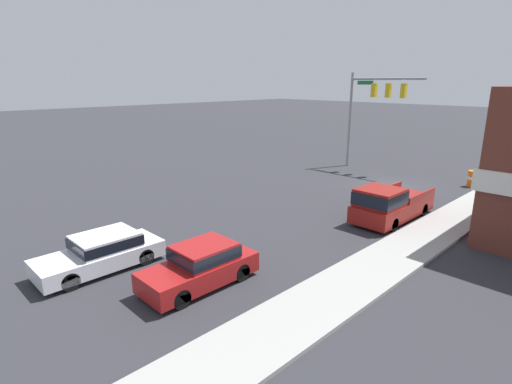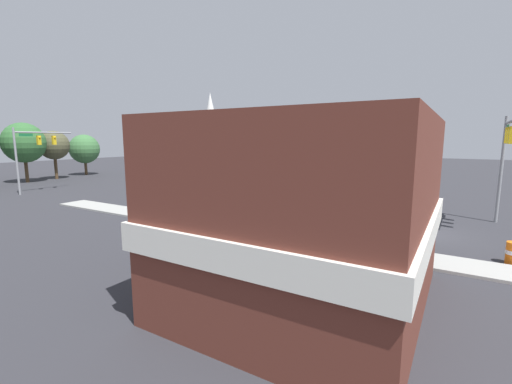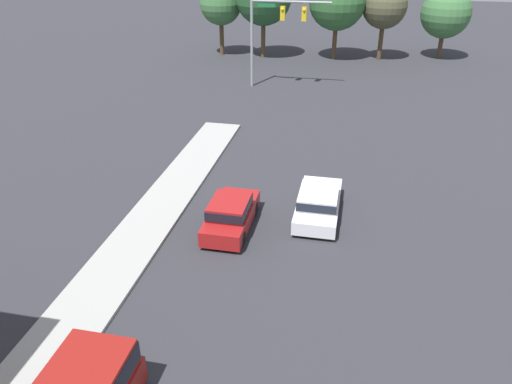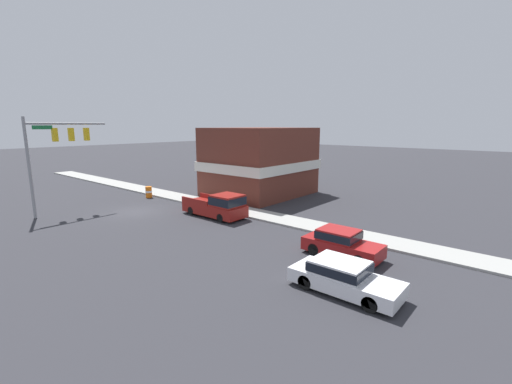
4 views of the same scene
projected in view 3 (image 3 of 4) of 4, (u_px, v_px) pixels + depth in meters
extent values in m
cylinder|color=gray|center=(252.00, 42.00, 40.49)|extent=(0.22, 0.22, 7.30)
cylinder|color=gray|center=(291.00, 2.00, 38.44)|extent=(6.27, 0.18, 0.18)
cube|color=gold|center=(283.00, 13.00, 38.96)|extent=(0.36, 0.36, 1.05)
sphere|color=yellow|center=(282.00, 9.00, 38.64)|extent=(0.22, 0.22, 0.22)
cube|color=gold|center=(304.00, 14.00, 38.66)|extent=(0.36, 0.36, 1.05)
sphere|color=yellow|center=(304.00, 10.00, 38.34)|extent=(0.22, 0.22, 0.22)
cube|color=#196B38|center=(267.00, 5.00, 38.92)|extent=(1.40, 0.04, 0.30)
cylinder|color=black|center=(222.00, 205.00, 23.57)|extent=(0.22, 0.66, 0.66)
cylinder|color=black|center=(254.00, 208.00, 23.29)|extent=(0.22, 0.66, 0.66)
cylinder|color=black|center=(206.00, 235.00, 21.32)|extent=(0.22, 0.66, 0.66)
cylinder|color=black|center=(241.00, 239.00, 21.04)|extent=(0.22, 0.66, 0.66)
cube|color=maroon|center=(231.00, 217.00, 22.21)|extent=(1.77, 4.21, 0.72)
cube|color=maroon|center=(229.00, 207.00, 21.68)|extent=(1.62, 2.02, 0.59)
cube|color=black|center=(229.00, 207.00, 21.68)|extent=(1.64, 2.10, 0.41)
cylinder|color=black|center=(304.00, 192.00, 24.73)|extent=(0.22, 0.66, 0.66)
cylinder|color=black|center=(338.00, 195.00, 24.42)|extent=(0.22, 0.66, 0.66)
cylinder|color=black|center=(296.00, 222.00, 22.23)|extent=(0.22, 0.66, 0.66)
cylinder|color=black|center=(334.00, 226.00, 21.93)|extent=(0.22, 0.66, 0.66)
cube|color=silver|center=(318.00, 205.00, 23.25)|extent=(1.90, 4.66, 0.62)
cube|color=silver|center=(319.00, 197.00, 22.73)|extent=(1.75, 2.24, 0.55)
cube|color=black|center=(319.00, 197.00, 22.73)|extent=(1.77, 2.33, 0.39)
cube|color=maroon|center=(89.00, 373.00, 13.30)|extent=(1.95, 2.06, 0.87)
cube|color=black|center=(89.00, 373.00, 13.30)|extent=(1.97, 2.14, 0.61)
cylinder|color=#4C3823|center=(222.00, 39.00, 51.77)|extent=(0.44, 0.44, 3.16)
sphere|color=#3D703D|center=(221.00, 3.00, 50.13)|extent=(4.23, 4.23, 4.23)
cylinder|color=#4C3823|center=(263.00, 40.00, 50.68)|extent=(0.44, 0.44, 3.39)
cylinder|color=#4C3823|center=(334.00, 44.00, 49.99)|extent=(0.44, 0.44, 3.06)
sphere|color=#336633|center=(337.00, 1.00, 48.09)|extent=(5.54, 5.54, 5.54)
cylinder|color=#4C3823|center=(380.00, 43.00, 49.82)|extent=(0.44, 0.44, 3.19)
sphere|color=#4C4C33|center=(385.00, 6.00, 48.15)|extent=(4.33, 4.33, 4.33)
cylinder|color=#4C3823|center=(440.00, 47.00, 50.50)|extent=(0.44, 0.44, 2.22)
sphere|color=#3D703D|center=(446.00, 13.00, 48.94)|extent=(4.84, 4.84, 4.84)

